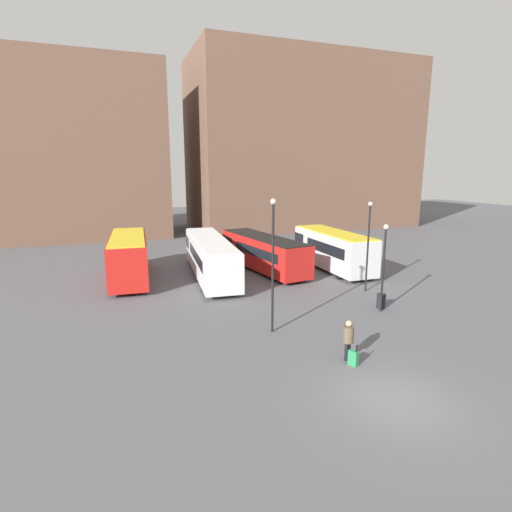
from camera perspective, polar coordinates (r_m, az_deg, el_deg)
ground_plane at (r=15.77m, az=19.22°, el=-18.78°), size 160.00×160.00×0.00m
building_block_left at (r=53.49m, az=-24.58°, el=13.36°), size 20.88×11.81×20.27m
building_block_right at (r=59.69m, az=6.52°, el=15.37°), size 31.06×14.87×22.92m
bus_0 at (r=30.81m, az=-17.72°, el=-0.03°), size 3.19×9.36×3.29m
bus_1 at (r=30.49m, az=-6.58°, el=0.06°), size 3.55×12.26×2.96m
bus_2 at (r=32.42m, az=0.99°, el=0.65°), size 4.09×10.62×2.77m
bus_3 at (r=33.15m, az=10.93°, el=0.99°), size 2.71×9.21×3.11m
traveler at (r=17.62m, az=13.04°, el=-11.17°), size 0.60×0.60×1.78m
suitcase at (r=17.50m, az=13.73°, el=-13.97°), size 0.36×0.45×0.95m
lamp_post_0 at (r=23.50m, az=17.80°, el=-0.59°), size 0.28×0.28×5.04m
lamp_post_1 at (r=27.16m, az=15.74°, el=2.24°), size 0.28×0.28×5.98m
lamp_post_2 at (r=19.28m, az=2.42°, el=-0.15°), size 0.28×0.28×6.65m
trash_bin at (r=24.72m, az=17.45°, el=-6.16°), size 0.52×0.52×0.85m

